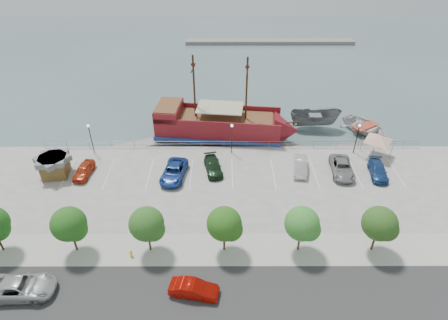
{
  "coord_description": "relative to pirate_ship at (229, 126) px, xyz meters",
  "views": [
    {
      "loc": [
        -1.06,
        -34.24,
        27.39
      ],
      "look_at": [
        -1.0,
        2.0,
        2.0
      ],
      "focal_mm": 30.0,
      "sensor_mm": 36.0,
      "label": 1
    }
  ],
  "objects": [
    {
      "name": "fire_hydrant",
      "position": [
        -9.38,
        -22.25,
        -0.71
      ],
      "size": [
        0.27,
        0.27,
        0.78
      ],
      "rotation": [
        0.0,
        0.0,
        0.02
      ],
      "color": "yellow",
      "rests_on": "sidewalk"
    },
    {
      "name": "lamp_post_left",
      "position": [
        -17.7,
        -4.95,
        1.8
      ],
      "size": [
        0.36,
        0.36,
        4.28
      ],
      "color": "black",
      "rests_on": "land_slab"
    },
    {
      "name": "tree_f",
      "position": [
        13.45,
        -21.52,
        2.16
      ],
      "size": [
        3.3,
        3.2,
        5.0
      ],
      "color": "#473321",
      "rests_on": "sidewalk"
    },
    {
      "name": "street",
      "position": [
        0.3,
        -27.45,
        -1.13
      ],
      "size": [
        100.0,
        8.0,
        0.04
      ],
      "primitive_type": "cube",
      "color": "#353535",
      "rests_on": "land_slab"
    },
    {
      "name": "tree_e",
      "position": [
        6.45,
        -21.52,
        2.16
      ],
      "size": [
        3.3,
        3.2,
        5.0
      ],
      "color": "#473321",
      "rests_on": "sidewalk"
    },
    {
      "name": "tree_c",
      "position": [
        -7.55,
        -21.52,
        2.16
      ],
      "size": [
        3.3,
        3.2,
        5.0
      ],
      "color": "#473321",
      "rests_on": "sidewalk"
    },
    {
      "name": "pirate_ship",
      "position": [
        0.0,
        0.0,
        0.0
      ],
      "size": [
        20.46,
        7.6,
        12.76
      ],
      "rotation": [
        0.0,
        0.0,
        -0.11
      ],
      "color": "maroon",
      "rests_on": "ground"
    },
    {
      "name": "parked_car_a",
      "position": [
        -17.51,
        -9.72,
        -0.44
      ],
      "size": [
        2.01,
        4.2,
        1.39
      ],
      "primitive_type": "imported",
      "rotation": [
        0.0,
        0.0,
        -0.09
      ],
      "color": "#B63416",
      "rests_on": "land_slab"
    },
    {
      "name": "tree_d",
      "position": [
        -0.55,
        -21.52,
        2.16
      ],
      "size": [
        3.3,
        3.2,
        5.0
      ],
      "color": "#473321",
      "rests_on": "sidewalk"
    },
    {
      "name": "parked_car_c",
      "position": [
        -6.65,
        -10.11,
        -0.38
      ],
      "size": [
        3.26,
        5.77,
        1.52
      ],
      "primitive_type": "imported",
      "rotation": [
        0.0,
        0.0,
        -0.14
      ],
      "color": "navy",
      "rests_on": "land_slab"
    },
    {
      "name": "speedboat",
      "position": [
        20.02,
        1.88,
        -1.38
      ],
      "size": [
        8.41,
        9.02,
        1.52
      ],
      "primitive_type": "imported",
      "rotation": [
        0.0,
        0.0,
        0.58
      ],
      "color": "silver",
      "rests_on": "ground"
    },
    {
      "name": "ground",
      "position": [
        0.3,
        -11.45,
        -2.14
      ],
      "size": [
        160.0,
        160.0,
        0.0
      ],
      "primitive_type": "plane",
      "color": "#4B5E5F"
    },
    {
      "name": "lamp_post_right",
      "position": [
        16.3,
        -4.95,
        1.8
      ],
      "size": [
        0.36,
        0.36,
        4.28
      ],
      "color": "black",
      "rests_on": "land_slab"
    },
    {
      "name": "lamp_post_mid",
      "position": [
        0.3,
        -4.95,
        1.8
      ],
      "size": [
        0.36,
        0.36,
        4.28
      ],
      "color": "black",
      "rests_on": "land_slab"
    },
    {
      "name": "tree_b",
      "position": [
        -14.55,
        -21.52,
        2.16
      ],
      "size": [
        3.3,
        3.2,
        5.0
      ],
      "color": "#473321",
      "rests_on": "sidewalk"
    },
    {
      "name": "parked_car_f",
      "position": [
        8.6,
        -8.88,
        -0.41
      ],
      "size": [
        2.18,
        4.59,
        1.45
      ],
      "primitive_type": "imported",
      "rotation": [
        0.0,
        0.0,
        -0.15
      ],
      "color": "silver",
      "rests_on": "land_slab"
    },
    {
      "name": "shed",
      "position": [
        -20.88,
        -9.62,
        0.25
      ],
      "size": [
        3.58,
        3.58,
        2.6
      ],
      "rotation": [
        0.0,
        0.0,
        0.14
      ],
      "color": "brown",
      "rests_on": "land_slab"
    },
    {
      "name": "dock_west",
      "position": [
        -13.52,
        -2.25,
        -1.93
      ],
      "size": [
        7.42,
        4.79,
        0.41
      ],
      "primitive_type": "cube",
      "rotation": [
        0.0,
        0.0,
        0.41
      ],
      "color": "gray",
      "rests_on": "ground"
    },
    {
      "name": "dock_east",
      "position": [
        17.66,
        -2.25,
        -1.95
      ],
      "size": [
        6.98,
        3.57,
        0.38
      ],
      "primitive_type": "cube",
      "rotation": [
        0.0,
        0.0,
        0.26
      ],
      "color": "slate",
      "rests_on": "ground"
    },
    {
      "name": "sidewalk",
      "position": [
        0.3,
        -21.45,
        -1.12
      ],
      "size": [
        100.0,
        4.0,
        0.05
      ],
      "primitive_type": "cube",
      "color": "#ADAB9C",
      "rests_on": "land_slab"
    },
    {
      "name": "dock_mid",
      "position": [
        7.65,
        -2.25,
        -1.96
      ],
      "size": [
        6.39,
        3.92,
        0.35
      ],
      "primitive_type": "cube",
      "rotation": [
        0.0,
        0.0,
        -0.38
      ],
      "color": "gray",
      "rests_on": "ground"
    },
    {
      "name": "canopy_tent",
      "position": [
        18.87,
        -5.51,
        1.93
      ],
      "size": [
        5.02,
        5.02,
        3.52
      ],
      "rotation": [
        0.0,
        0.0,
        0.21
      ],
      "color": "slate",
      "rests_on": "land_slab"
    },
    {
      "name": "parked_car_g",
      "position": [
        13.55,
        -9.31,
        -0.39
      ],
      "size": [
        2.88,
        5.52,
        1.48
      ],
      "primitive_type": "imported",
      "rotation": [
        0.0,
        0.0,
        -0.08
      ],
      "color": "gray",
      "rests_on": "land_slab"
    },
    {
      "name": "patrol_boat",
      "position": [
        12.8,
        3.15,
        -0.7
      ],
      "size": [
        7.54,
        3.18,
        2.87
      ],
      "primitive_type": "imported",
      "rotation": [
        0.0,
        0.0,
        1.52
      ],
      "color": "#5C5E5F",
      "rests_on": "ground"
    },
    {
      "name": "seawall_railing",
      "position": [
        0.3,
        -3.65,
        -0.61
      ],
      "size": [
        50.0,
        0.06,
        1.0
      ],
      "color": "slate",
      "rests_on": "land_slab"
    },
    {
      "name": "parked_car_h",
      "position": [
        17.77,
        -9.79,
        -0.47
      ],
      "size": [
        2.43,
        4.78,
        1.33
      ],
      "primitive_type": "imported",
      "rotation": [
        0.0,
        0.0,
        -0.13
      ],
      "color": "navy",
      "rests_on": "land_slab"
    },
    {
      "name": "street_sedan",
      "position": [
        -3.24,
        -26.34,
        -0.45
      ],
      "size": [
        4.36,
        2.16,
        1.37
      ],
      "primitive_type": "imported",
      "rotation": [
        0.0,
        0.0,
        1.39
      ],
      "color": "#A50D04",
      "rests_on": "street"
    },
    {
      "name": "parked_car_d",
      "position": [
        -2.03,
        -8.89,
        -0.47
      ],
      "size": [
        2.73,
        4.85,
        1.33
      ],
      "primitive_type": "imported",
      "rotation": [
        0.0,
        0.0,
        0.2
      ],
      "color": "black",
      "rests_on": "land_slab"
    },
    {
      "name": "far_shore",
      "position": [
        10.3,
        43.55,
        -1.74
      ],
      "size": [
        40.0,
        3.0,
        0.8
      ],
      "primitive_type": "cube",
      "color": "gray",
      "rests_on": "ground"
    },
    {
      "name": "street_van",
      "position": [
        -17.73,
        -26.25,
        -0.34
      ],
      "size": [
        5.85,
        2.89,
        1.6
      ],
      "primitive_type": "imported",
      "rotation": [
        0.0,
        0.0,
        1.61
      ],
      "color": "#A8A8A8",
      "rests_on": "street"
    }
  ]
}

